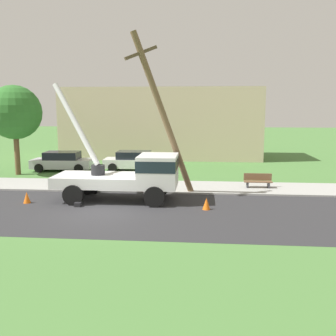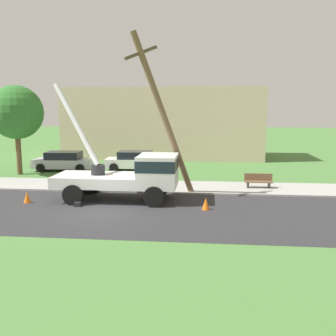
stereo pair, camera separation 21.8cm
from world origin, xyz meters
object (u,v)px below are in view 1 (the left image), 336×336
object	(u,v)px
utility_truck	(133,173)
park_bench	(258,181)
leaning_utility_pole	(163,115)
traffic_cone_ahead	(206,204)
roadside_tree_near	(15,113)
parked_sedan_white	(134,161)
parked_sedan_silver	(62,161)
traffic_cone_behind	(27,198)

from	to	relation	value
utility_truck	park_bench	bearing A→B (deg)	26.28
leaning_utility_pole	park_bench	size ratio (longest dim) A/B	5.29
traffic_cone_ahead	roadside_tree_near	world-z (taller)	roadside_tree_near
utility_truck	park_bench	distance (m)	7.56
traffic_cone_ahead	parked_sedan_white	bearing A→B (deg)	116.40
parked_sedan_silver	roadside_tree_near	size ratio (longest dim) A/B	0.72
traffic_cone_ahead	traffic_cone_behind	distance (m)	8.87
leaning_utility_pole	parked_sedan_silver	bearing A→B (deg)	138.05
parked_sedan_white	roadside_tree_near	distance (m)	8.96
park_bench	roadside_tree_near	world-z (taller)	roadside_tree_near
traffic_cone_ahead	parked_sedan_silver	xyz separation A→B (m)	(-10.57, 9.98, 0.43)
park_bench	roadside_tree_near	xyz separation A→B (m)	(-16.11, 3.36, 3.85)
parked_sedan_white	roadside_tree_near	size ratio (longest dim) A/B	0.72
traffic_cone_ahead	park_bench	xyz separation A→B (m)	(3.01, 4.77, 0.18)
traffic_cone_ahead	roadside_tree_near	size ratio (longest dim) A/B	0.09
traffic_cone_ahead	parked_sedan_silver	bearing A→B (deg)	136.66
traffic_cone_behind	park_bench	world-z (taller)	park_bench
utility_truck	parked_sedan_silver	world-z (taller)	utility_truck
traffic_cone_behind	parked_sedan_white	size ratio (longest dim) A/B	0.13
parked_sedan_silver	parked_sedan_white	xyz separation A→B (m)	(5.25, 0.75, 0.00)
traffic_cone_behind	park_bench	xyz separation A→B (m)	(11.87, 4.34, 0.18)
park_bench	leaning_utility_pole	bearing A→B (deg)	-156.84
leaning_utility_pole	parked_sedan_white	bearing A→B (deg)	110.41
traffic_cone_ahead	parked_sedan_white	distance (m)	11.98
roadside_tree_near	parked_sedan_white	bearing A→B (deg)	18.49
traffic_cone_behind	parked_sedan_white	distance (m)	10.90
traffic_cone_ahead	traffic_cone_behind	bearing A→B (deg)	177.26
parked_sedan_white	park_bench	world-z (taller)	parked_sedan_white
leaning_utility_pole	roadside_tree_near	distance (m)	12.21
utility_truck	park_bench	size ratio (longest dim) A/B	4.23
leaning_utility_pole	traffic_cone_ahead	distance (m)	5.27
parked_sedan_white	park_bench	distance (m)	10.25
utility_truck	traffic_cone_ahead	bearing A→B (deg)	-21.27
park_bench	roadside_tree_near	distance (m)	16.91
traffic_cone_behind	park_bench	distance (m)	12.64
park_bench	traffic_cone_ahead	bearing A→B (deg)	-122.23
traffic_cone_behind	parked_sedan_silver	world-z (taller)	parked_sedan_silver
utility_truck	parked_sedan_silver	bearing A→B (deg)	128.78
utility_truck	leaning_utility_pole	xyz separation A→B (m)	(1.45, 1.06, 2.92)
parked_sedan_white	park_bench	xyz separation A→B (m)	(8.33, -5.96, -0.25)
traffic_cone_ahead	parked_sedan_silver	distance (m)	14.54
utility_truck	leaning_utility_pole	distance (m)	3.43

